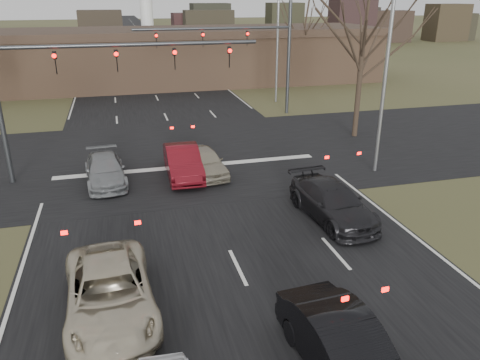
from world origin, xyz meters
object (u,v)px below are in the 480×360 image
object	(u,v)px
car_silver_ahead	(205,162)
car_silver_suv	(110,293)
streetlight_right_far	(276,32)
car_black_hatch	(345,349)
car_red_ahead	(183,162)
car_charcoal_sedan	(332,202)
streetlight_right_near	(384,58)
mast_arm_far	(251,45)
mast_arm_near	(71,72)
car_grey_ahead	(105,170)
building	(169,56)

from	to	relation	value
car_silver_ahead	car_silver_suv	bearing A→B (deg)	-121.16
streetlight_right_far	car_black_hatch	distance (m)	30.60
car_red_ahead	car_charcoal_sedan	bearing A→B (deg)	-49.58
streetlight_right_near	car_silver_suv	distance (m)	16.10
streetlight_right_near	car_silver_ahead	distance (m)	9.76
streetlight_right_far	car_silver_ahead	size ratio (longest dim) A/B	2.54
streetlight_right_near	car_silver_ahead	size ratio (longest dim) A/B	2.54
mast_arm_far	car_charcoal_sedan	distance (m)	18.02
mast_arm_near	car_silver_ahead	bearing A→B (deg)	-12.30
streetlight_right_far	car_silver_ahead	world-z (taller)	streetlight_right_far
car_charcoal_sedan	car_red_ahead	bearing A→B (deg)	124.29
streetlight_right_far	car_black_hatch	xyz separation A→B (m)	(-8.10, -29.11, -4.85)
car_silver_suv	car_silver_ahead	xyz separation A→B (m)	(4.57, 10.17, -0.04)
car_grey_ahead	car_red_ahead	bearing A→B (deg)	-5.87
mast_arm_far	car_silver_ahead	bearing A→B (deg)	-116.47
streetlight_right_far	car_silver_suv	distance (m)	29.12
streetlight_right_far	car_red_ahead	xyz separation A→B (m)	(-9.82, -15.24, -4.84)
mast_arm_far	streetlight_right_near	world-z (taller)	streetlight_right_near
car_charcoal_sedan	car_silver_ahead	bearing A→B (deg)	117.86
car_silver_ahead	car_grey_ahead	bearing A→B (deg)	171.54
car_black_hatch	car_charcoal_sedan	world-z (taller)	car_black_hatch
building	car_black_hatch	size ratio (longest dim) A/B	9.46
building	car_charcoal_sedan	world-z (taller)	building
car_red_ahead	car_black_hatch	bearing A→B (deg)	-81.72
mast_arm_far	car_silver_suv	size ratio (longest dim) A/B	2.17
car_silver_ahead	car_black_hatch	bearing A→B (deg)	-94.25
streetlight_right_far	car_grey_ahead	size ratio (longest dim) A/B	2.30
streetlight_right_near	car_black_hatch	world-z (taller)	streetlight_right_near
car_black_hatch	mast_arm_far	bearing A→B (deg)	74.02
mast_arm_far	car_black_hatch	bearing A→B (deg)	-101.18
mast_arm_near	streetlight_right_far	size ratio (longest dim) A/B	1.21
car_red_ahead	car_silver_ahead	size ratio (longest dim) A/B	1.15
building	car_black_hatch	xyz separation A→B (m)	(-0.78, -40.11, -1.93)
streetlight_right_near	car_grey_ahead	world-z (taller)	streetlight_right_near
car_black_hatch	car_grey_ahead	bearing A→B (deg)	106.34
mast_arm_far	streetlight_right_far	size ratio (longest dim) A/B	1.11
building	car_silver_ahead	bearing A→B (deg)	-93.11
mast_arm_far	car_grey_ahead	bearing A→B (deg)	-132.93
mast_arm_near	mast_arm_far	xyz separation A→B (m)	(11.41, 10.00, -0.06)
car_silver_suv	building	bearing A→B (deg)	77.47
building	car_red_ahead	world-z (taller)	building
mast_arm_far	car_red_ahead	bearing A→B (deg)	-120.73
streetlight_right_near	car_red_ahead	bearing A→B (deg)	169.34
car_grey_ahead	car_red_ahead	size ratio (longest dim) A/B	0.96
car_silver_suv	mast_arm_near	bearing A→B (deg)	92.96
mast_arm_near	car_charcoal_sedan	bearing A→B (deg)	-37.21
building	streetlight_right_near	bearing A→B (deg)	-76.31
car_black_hatch	car_silver_ahead	world-z (taller)	car_black_hatch
streetlight_right_near	car_silver_suv	world-z (taller)	streetlight_right_near
streetlight_right_far	car_black_hatch	bearing A→B (deg)	-105.55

